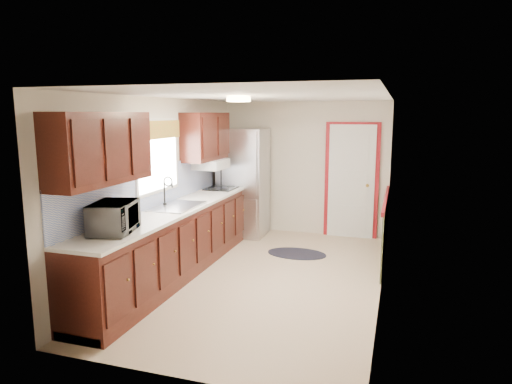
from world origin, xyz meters
The scene contains 8 objects.
room_shell centered at (0.00, 0.00, 1.20)m, with size 3.20×5.20×2.52m.
kitchen_run centered at (-1.24, -0.29, 0.81)m, with size 0.63×4.00×2.20m.
back_wall_trim centered at (0.99, 2.21, 0.89)m, with size 1.12×2.30×2.08m.
ceiling_fixture centered at (-0.30, -0.20, 2.36)m, with size 0.30×0.30×0.06m, color #FFD88C.
microwave centered at (-1.20, -1.62, 1.14)m, with size 0.59×0.32×0.40m, color white.
refrigerator centered at (-1.02, 2.04, 0.96)m, with size 0.82×0.81×1.92m.
rug centered at (0.17, 1.15, 0.01)m, with size 0.93×0.60×0.01m, color black.
cooktop centered at (-1.19, 1.40, 0.95)m, with size 0.47×0.56×0.02m, color black.
Camera 1 is at (1.65, -5.63, 2.18)m, focal length 32.00 mm.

